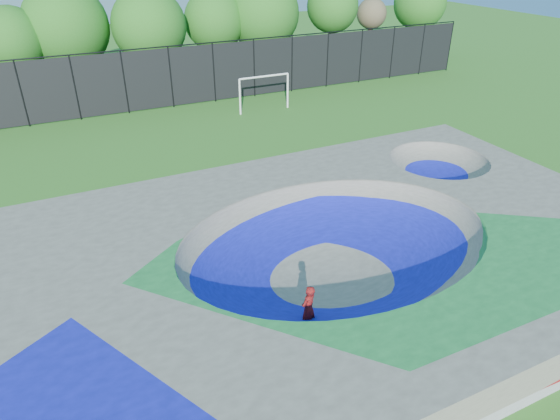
{
  "coord_description": "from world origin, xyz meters",
  "views": [
    {
      "loc": [
        -7.91,
        -11.97,
        10.3
      ],
      "look_at": [
        -0.67,
        3.0,
        1.1
      ],
      "focal_mm": 32.0,
      "sensor_mm": 36.0,
      "label": 1
    }
  ],
  "objects": [
    {
      "name": "soccer_goal",
      "position": [
        5.22,
        17.55,
        1.63
      ],
      "size": [
        3.55,
        0.12,
        2.35
      ],
      "color": "white",
      "rests_on": "ground"
    },
    {
      "name": "skateboard",
      "position": [
        -2.24,
        -2.14,
        0.03
      ],
      "size": [
        0.8,
        0.53,
        0.05
      ],
      "primitive_type": "cube",
      "rotation": [
        0.0,
        0.0,
        0.44
      ],
      "color": "black",
      "rests_on": "ground"
    },
    {
      "name": "skater",
      "position": [
        -2.24,
        -2.14,
        0.77
      ],
      "size": [
        0.66,
        0.57,
        1.53
      ],
      "primitive_type": "imported",
      "rotation": [
        0.0,
        0.0,
        3.59
      ],
      "color": "red",
      "rests_on": "ground"
    },
    {
      "name": "fence",
      "position": [
        0.0,
        21.0,
        2.1
      ],
      "size": [
        48.09,
        0.09,
        4.04
      ],
      "color": "black",
      "rests_on": "ground"
    },
    {
      "name": "treeline",
      "position": [
        -3.09,
        25.83,
        4.83
      ],
      "size": [
        53.88,
        7.35,
        7.96
      ],
      "color": "#422F21",
      "rests_on": "ground"
    },
    {
      "name": "ground",
      "position": [
        0.0,
        0.0,
        0.0
      ],
      "size": [
        120.0,
        120.0,
        0.0
      ],
      "primitive_type": "plane",
      "color": "#29641B",
      "rests_on": "ground"
    },
    {
      "name": "skate_deck",
      "position": [
        0.0,
        0.0,
        0.75
      ],
      "size": [
        22.0,
        14.0,
        1.5
      ],
      "primitive_type": "cube",
      "color": "gray",
      "rests_on": "ground"
    }
  ]
}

